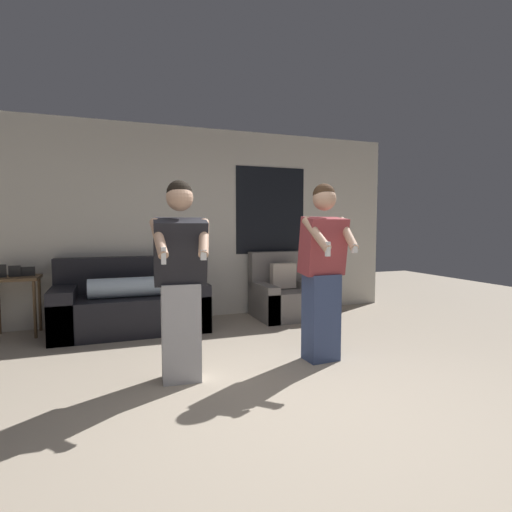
{
  "coord_description": "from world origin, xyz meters",
  "views": [
    {
      "loc": [
        -1.12,
        -2.44,
        1.32
      ],
      "look_at": [
        0.11,
        0.94,
        1.05
      ],
      "focal_mm": 28.0,
      "sensor_mm": 36.0,
      "label": 1
    }
  ],
  "objects_px": {
    "couch": "(132,305)",
    "person_left": "(181,281)",
    "person_right": "(323,271)",
    "side_table": "(15,286)",
    "armchair": "(283,296)"
  },
  "relations": [
    {
      "from": "person_right",
      "to": "armchair",
      "type": "bearing_deg",
      "value": 77.6
    },
    {
      "from": "armchair",
      "to": "person_left",
      "type": "xyz_separation_m",
      "value": [
        -1.79,
        -1.91,
        0.55
      ]
    },
    {
      "from": "person_right",
      "to": "couch",
      "type": "bearing_deg",
      "value": 132.99
    },
    {
      "from": "side_table",
      "to": "person_left",
      "type": "bearing_deg",
      "value": -51.98
    },
    {
      "from": "person_right",
      "to": "side_table",
      "type": "bearing_deg",
      "value": 146.15
    },
    {
      "from": "side_table",
      "to": "person_right",
      "type": "bearing_deg",
      "value": -33.85
    },
    {
      "from": "armchair",
      "to": "person_right",
      "type": "bearing_deg",
      "value": -102.4
    },
    {
      "from": "couch",
      "to": "side_table",
      "type": "xyz_separation_m",
      "value": [
        -1.31,
        0.2,
        0.28
      ]
    },
    {
      "from": "couch",
      "to": "person_right",
      "type": "height_order",
      "value": "person_right"
    },
    {
      "from": "couch",
      "to": "person_right",
      "type": "bearing_deg",
      "value": -47.01
    },
    {
      "from": "side_table",
      "to": "person_left",
      "type": "relative_size",
      "value": 0.51
    },
    {
      "from": "couch",
      "to": "person_right",
      "type": "distance_m",
      "value": 2.55
    },
    {
      "from": "couch",
      "to": "side_table",
      "type": "height_order",
      "value": "couch"
    },
    {
      "from": "couch",
      "to": "person_left",
      "type": "distance_m",
      "value": 1.97
    },
    {
      "from": "side_table",
      "to": "person_right",
      "type": "distance_m",
      "value": 3.63
    }
  ]
}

